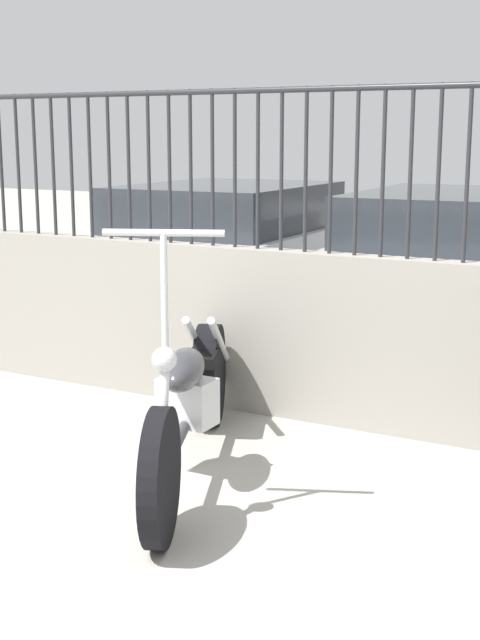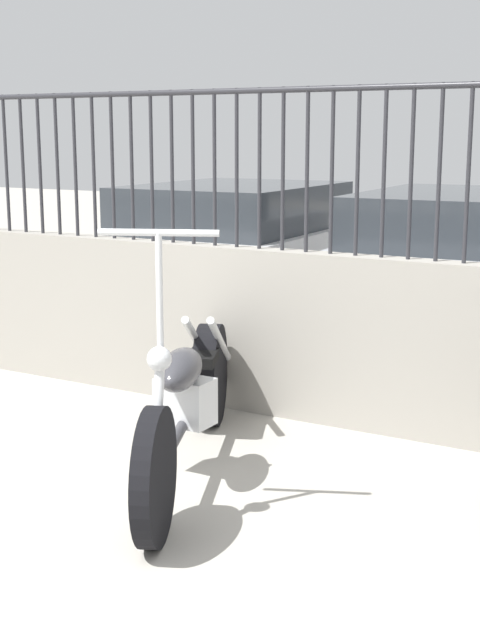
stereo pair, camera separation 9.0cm
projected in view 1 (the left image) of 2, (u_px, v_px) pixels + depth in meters
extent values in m
cube|color=#9E998E|center=(365.00, 343.00, 5.28)|extent=(8.95, 0.18, 1.04)
cylinder|color=#2D2D33|center=(1.00, 164.00, 6.38)|extent=(0.02, 0.02, 0.97)
cylinder|color=#2D2D33|center=(18.00, 164.00, 6.31)|extent=(0.02, 0.02, 0.97)
cylinder|color=#2D2D33|center=(35.00, 165.00, 6.23)|extent=(0.02, 0.02, 0.97)
cylinder|color=#2D2D33|center=(53.00, 165.00, 6.16)|extent=(0.02, 0.02, 0.97)
cylinder|color=#2D2D33|center=(71.00, 165.00, 6.08)|extent=(0.02, 0.02, 0.97)
cylinder|color=#2D2D33|center=(90.00, 166.00, 6.01)|extent=(0.02, 0.02, 0.97)
cylinder|color=#2D2D33|center=(109.00, 166.00, 5.93)|extent=(0.02, 0.02, 0.97)
cylinder|color=#2D2D33|center=(129.00, 167.00, 5.86)|extent=(0.02, 0.02, 0.97)
cylinder|color=#2D2D33|center=(149.00, 167.00, 5.78)|extent=(0.02, 0.02, 0.97)
cylinder|color=#2D2D33|center=(169.00, 168.00, 5.71)|extent=(0.02, 0.02, 0.97)
cylinder|color=#2D2D33|center=(191.00, 168.00, 5.63)|extent=(0.02, 0.02, 0.97)
cylinder|color=#2D2D33|center=(212.00, 168.00, 5.56)|extent=(0.02, 0.02, 0.97)
cylinder|color=#2D2D33|center=(235.00, 169.00, 5.48)|extent=(0.02, 0.02, 0.97)
cylinder|color=#2D2D33|center=(258.00, 169.00, 5.41)|extent=(0.02, 0.02, 0.97)
cylinder|color=#2D2D33|center=(281.00, 170.00, 5.33)|extent=(0.02, 0.02, 0.97)
cylinder|color=#2D2D33|center=(306.00, 170.00, 5.26)|extent=(0.02, 0.02, 0.97)
cylinder|color=#2D2D33|center=(331.00, 171.00, 5.18)|extent=(0.02, 0.02, 0.97)
cylinder|color=#2D2D33|center=(357.00, 172.00, 5.11)|extent=(0.02, 0.02, 0.97)
cylinder|color=#2D2D33|center=(383.00, 172.00, 5.03)|extent=(0.02, 0.02, 0.97)
cylinder|color=#2D2D33|center=(410.00, 173.00, 4.96)|extent=(0.02, 0.02, 0.97)
cylinder|color=#2D2D33|center=(438.00, 173.00, 4.88)|extent=(0.02, 0.02, 0.97)
cylinder|color=#2D2D33|center=(468.00, 174.00, 4.81)|extent=(0.02, 0.02, 0.97)
cylinder|color=#2D2D33|center=(372.00, 87.00, 4.97)|extent=(8.95, 0.04, 0.04)
cylinder|color=black|center=(160.00, 477.00, 3.78)|extent=(0.32, 0.59, 0.61)
cylinder|color=black|center=(209.00, 375.00, 5.39)|extent=(0.37, 0.62, 0.62)
cylinder|color=#38383D|center=(189.00, 417.00, 4.58)|extent=(0.65, 1.41, 0.06)
cube|color=silver|center=(187.00, 401.00, 4.51)|extent=(0.28, 0.18, 0.24)
ellipsoid|color=#38383D|center=(183.00, 369.00, 4.36)|extent=(0.40, 0.57, 0.18)
cube|color=black|center=(202.00, 358.00, 5.06)|extent=(0.26, 0.32, 0.06)
cylinder|color=silver|center=(163.00, 415.00, 3.82)|extent=(0.13, 0.22, 0.51)
sphere|color=silver|center=(164.00, 359.00, 3.83)|extent=(0.11, 0.11, 0.11)
cylinder|color=silver|center=(164.00, 294.00, 3.80)|extent=(0.03, 0.03, 0.52)
cylinder|color=silver|center=(163.00, 233.00, 3.75)|extent=(0.49, 0.23, 0.03)
cylinder|color=silver|center=(196.00, 341.00, 5.30)|extent=(0.36, 0.77, 0.46)
cylinder|color=silver|center=(220.00, 342.00, 5.29)|extent=(0.36, 0.77, 0.46)
cylinder|color=black|center=(227.00, 252.00, 10.87)|extent=(0.13, 0.64, 0.64)
cylinder|color=black|center=(363.00, 261.00, 10.09)|extent=(0.13, 0.64, 0.64)
cylinder|color=black|center=(87.00, 287.00, 8.39)|extent=(0.13, 0.64, 0.64)
cylinder|color=black|center=(252.00, 302.00, 7.62)|extent=(0.13, 0.64, 0.64)
cube|color=silver|center=(237.00, 254.00, 9.20)|extent=(1.98, 4.63, 0.55)
cube|color=#2D3338|center=(227.00, 207.00, 8.90)|extent=(1.73, 2.24, 0.45)
cylinder|color=black|center=(410.00, 271.00, 9.37)|extent=(0.14, 0.64, 0.64)
cylinder|color=black|center=(314.00, 319.00, 6.94)|extent=(0.14, 0.64, 0.64)
cube|color=#B7BABF|center=(467.00, 274.00, 7.73)|extent=(2.08, 4.53, 0.60)
cube|color=#2D3338|center=(465.00, 217.00, 7.43)|extent=(1.78, 2.21, 0.42)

